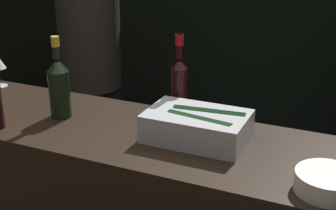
{
  "coord_description": "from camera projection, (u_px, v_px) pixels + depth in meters",
  "views": [
    {
      "loc": [
        0.67,
        -1.19,
        1.82
      ],
      "look_at": [
        0.0,
        0.31,
        1.19
      ],
      "focal_mm": 50.0,
      "sensor_mm": 36.0,
      "label": 1
    }
  ],
  "objects": [
    {
      "name": "person_in_hoodie",
      "position": [
        91.0,
        61.0,
        3.04
      ],
      "size": [
        0.4,
        0.4,
        1.79
      ],
      "rotation": [
        0.0,
        0.0,
        2.05
      ],
      "color": "black",
      "rests_on": "ground_plane"
    },
    {
      "name": "champagne_bottle",
      "position": [
        59.0,
        86.0,
        1.91
      ],
      "size": [
        0.09,
        0.09,
        0.34
      ],
      "color": "black",
      "rests_on": "bar_counter"
    },
    {
      "name": "red_wine_bottle_tall",
      "position": [
        179.0,
        84.0,
        1.91
      ],
      "size": [
        0.07,
        0.07,
        0.35
      ],
      "color": "black",
      "rests_on": "bar_counter"
    },
    {
      "name": "ice_bin_with_bottles",
      "position": [
        198.0,
        125.0,
        1.73
      ],
      "size": [
        0.37,
        0.24,
        0.11
      ],
      "color": "#B7BABF",
      "rests_on": "bar_counter"
    },
    {
      "name": "bowl_white",
      "position": [
        328.0,
        182.0,
        1.4
      ],
      "size": [
        0.2,
        0.2,
        0.06
      ],
      "color": "silver",
      "rests_on": "bar_counter"
    }
  ]
}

